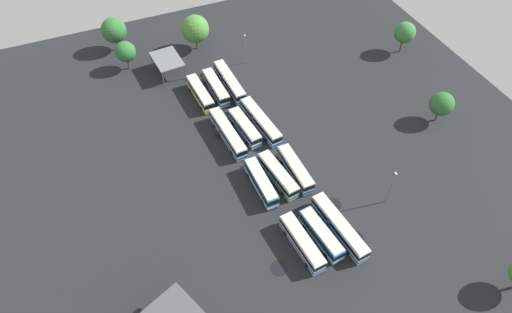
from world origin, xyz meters
name	(u,v)px	position (x,y,z in m)	size (l,w,h in m)	color
ground_plane	(261,156)	(0.00, 0.00, 0.00)	(124.55, 124.55, 0.00)	black
bus_row0_slot0	(200,93)	(-22.17, -6.02, 1.77)	(11.92, 3.27, 3.34)	silver
bus_row0_slot1	(216,87)	(-22.76, -1.88, 1.77)	(12.01, 2.93, 3.34)	silver
bus_row0_slot2	(229,82)	(-23.51, 1.89, 1.77)	(14.65, 3.04, 3.34)	silver
bus_row1_slot0	(228,133)	(-7.39, -4.65, 1.77)	(14.71, 3.56, 3.34)	silver
bus_row1_slot1	(245,127)	(-7.49, -0.55, 1.77)	(11.21, 3.72, 3.34)	silver
bus_row1_slot2	(261,121)	(-7.96, 3.41, 1.77)	(14.76, 4.14, 3.34)	silver
bus_row2_slot0	(261,183)	(7.97, -3.37, 1.77)	(11.56, 2.72, 3.34)	teal
bus_row2_slot1	(278,175)	(7.51, 0.55, 1.77)	(11.90, 4.06, 3.34)	silver
bus_row2_slot2	(295,169)	(7.46, 4.41, 1.77)	(11.72, 2.80, 3.34)	silver
bus_row3_slot0	(302,243)	(23.12, -2.02, 1.77)	(11.93, 3.58, 3.34)	silver
bus_row3_slot1	(321,235)	(23.00, 1.88, 1.77)	(11.17, 3.85, 3.34)	teal
bus_row3_slot2	(339,227)	(22.82, 5.71, 1.77)	(14.76, 4.11, 3.34)	silver
maintenance_shelter	(167,59)	(-34.83, -10.23, 4.14)	(9.53, 7.03, 4.36)	slate
lamp_post_by_building	(391,187)	(20.51, 17.68, 4.85)	(0.56, 0.28, 8.87)	slate
lamp_post_mid_lot	(245,48)	(-30.96, 9.08, 4.62)	(0.56, 0.28, 8.40)	slate
tree_east_edge	(125,52)	(-40.54, -19.13, 5.14)	(5.17, 5.17, 7.74)	brown
tree_northwest	(195,29)	(-42.05, -0.39, 5.96)	(7.22, 7.22, 9.58)	brown
tree_south_edge	(442,104)	(5.72, 41.07, 4.96)	(5.35, 5.35, 7.65)	brown
tree_north_edge	(114,30)	(-49.85, -20.00, 5.86)	(6.47, 6.47, 9.10)	brown
tree_west_edge	(405,33)	(-19.46, 48.94, 5.85)	(5.49, 5.49, 8.61)	brown
puddle_between_rows	(279,268)	(25.25, -7.44, 0.00)	(3.15, 3.15, 0.01)	black
puddle_front_lane	(217,137)	(-8.70, -6.78, 0.00)	(1.96, 1.96, 0.01)	black
puddle_near_shelter	(333,205)	(17.19, 7.80, 0.00)	(3.43, 3.43, 0.01)	black
puddle_back_corner	(355,238)	(25.27, 7.84, 0.00)	(3.56, 3.56, 0.01)	black
puddle_centre_drain	(352,237)	(24.83, 7.61, 0.00)	(1.74, 1.74, 0.01)	black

